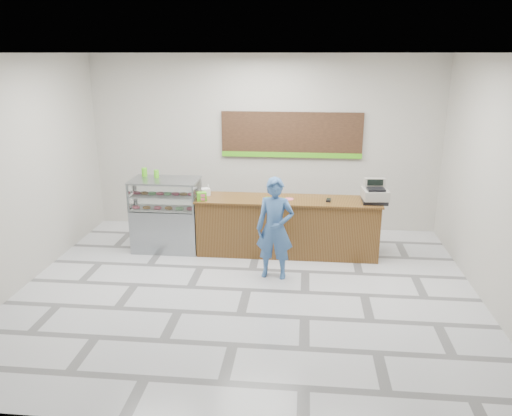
# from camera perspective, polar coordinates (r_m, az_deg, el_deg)

# --- Properties ---
(floor) EXTENTS (7.00, 7.00, 0.00)m
(floor) POSITION_cam_1_polar(r_m,az_deg,el_deg) (7.81, -1.03, -9.33)
(floor) COLOR silver
(floor) RESTS_ON ground
(back_wall) EXTENTS (7.00, 0.00, 7.00)m
(back_wall) POSITION_cam_1_polar(r_m,az_deg,el_deg) (10.12, 0.92, 7.33)
(back_wall) COLOR #BAB5AA
(back_wall) RESTS_ON floor
(ceiling) EXTENTS (7.00, 7.00, 0.00)m
(ceiling) POSITION_cam_1_polar(r_m,az_deg,el_deg) (6.99, -1.19, 17.29)
(ceiling) COLOR silver
(ceiling) RESTS_ON back_wall
(sales_counter) EXTENTS (3.26, 0.76, 1.03)m
(sales_counter) POSITION_cam_1_polar(r_m,az_deg,el_deg) (9.00, 3.60, -2.11)
(sales_counter) COLOR brown
(sales_counter) RESTS_ON floor
(display_case) EXTENTS (1.22, 0.72, 1.33)m
(display_case) POSITION_cam_1_polar(r_m,az_deg,el_deg) (9.29, -10.20, -0.69)
(display_case) COLOR gray
(display_case) RESTS_ON floor
(menu_board) EXTENTS (2.80, 0.06, 0.90)m
(menu_board) POSITION_cam_1_polar(r_m,az_deg,el_deg) (10.02, 4.08, 8.25)
(menu_board) COLOR black
(menu_board) RESTS_ON back_wall
(cash_register) EXTENTS (0.46, 0.48, 0.40)m
(cash_register) POSITION_cam_1_polar(r_m,az_deg,el_deg) (8.84, 13.43, 1.59)
(cash_register) COLOR black
(cash_register) RESTS_ON sales_counter
(card_terminal) EXTENTS (0.10, 0.16, 0.04)m
(card_terminal) POSITION_cam_1_polar(r_m,az_deg,el_deg) (8.77, 8.29, 0.89)
(card_terminal) COLOR black
(card_terminal) RESTS_ON sales_counter
(serving_tray) EXTENTS (0.39, 0.30, 0.02)m
(serving_tray) POSITION_cam_1_polar(r_m,az_deg,el_deg) (8.75, 2.10, 0.95)
(serving_tray) COLOR #36B208
(serving_tray) RESTS_ON sales_counter
(napkin_box) EXTENTS (0.18, 0.18, 0.13)m
(napkin_box) POSITION_cam_1_polar(r_m,az_deg,el_deg) (9.10, -5.79, 1.86)
(napkin_box) COLOR white
(napkin_box) RESTS_ON sales_counter
(straw_cup) EXTENTS (0.07, 0.07, 0.11)m
(straw_cup) POSITION_cam_1_polar(r_m,az_deg,el_deg) (9.08, -5.43, 1.78)
(straw_cup) COLOR silver
(straw_cup) RESTS_ON sales_counter
(promo_box) EXTENTS (0.19, 0.16, 0.15)m
(promo_box) POSITION_cam_1_polar(r_m,az_deg,el_deg) (8.77, -6.24, 1.34)
(promo_box) COLOR #4DB818
(promo_box) RESTS_ON sales_counter
(donut_decal) EXTENTS (0.18, 0.18, 0.00)m
(donut_decal) POSITION_cam_1_polar(r_m,az_deg,el_deg) (8.84, 3.75, 1.03)
(donut_decal) COLOR #E95875
(donut_decal) RESTS_ON sales_counter
(green_cup_left) EXTENTS (0.10, 0.10, 0.15)m
(green_cup_left) POSITION_cam_1_polar(r_m,az_deg,el_deg) (9.42, -12.64, 4.03)
(green_cup_left) COLOR #4DB818
(green_cup_left) RESTS_ON display_case
(green_cup_right) EXTENTS (0.09, 0.09, 0.14)m
(green_cup_right) POSITION_cam_1_polar(r_m,az_deg,el_deg) (9.28, -11.31, 3.87)
(green_cup_right) COLOR #4DB818
(green_cup_right) RESTS_ON display_case
(customer) EXTENTS (0.64, 0.46, 1.66)m
(customer) POSITION_cam_1_polar(r_m,az_deg,el_deg) (7.95, 2.18, -2.36)
(customer) COLOR #375E96
(customer) RESTS_ON floor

